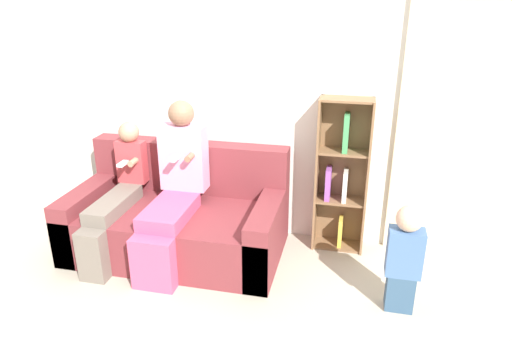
{
  "coord_description": "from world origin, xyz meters",
  "views": [
    {
      "loc": [
        1.11,
        -2.62,
        2.05
      ],
      "look_at": [
        0.37,
        0.62,
        0.76
      ],
      "focal_mm": 32.0,
      "sensor_mm": 36.0,
      "label": 1
    }
  ],
  "objects_px": {
    "child_seated": "(116,195)",
    "toddler_standing": "(404,257)",
    "couch": "(179,219)",
    "bookshelf": "(342,175)",
    "adult_seated": "(174,185)"
  },
  "relations": [
    {
      "from": "adult_seated",
      "to": "child_seated",
      "type": "height_order",
      "value": "adult_seated"
    },
    {
      "from": "toddler_standing",
      "to": "bookshelf",
      "type": "xyz_separation_m",
      "value": [
        -0.47,
        0.78,
        0.24
      ]
    },
    {
      "from": "adult_seated",
      "to": "toddler_standing",
      "type": "xyz_separation_m",
      "value": [
        1.75,
        -0.31,
        -0.23
      ]
    },
    {
      "from": "child_seated",
      "to": "bookshelf",
      "type": "height_order",
      "value": "bookshelf"
    },
    {
      "from": "child_seated",
      "to": "bookshelf",
      "type": "xyz_separation_m",
      "value": [
        1.78,
        0.53,
        0.13
      ]
    },
    {
      "from": "couch",
      "to": "toddler_standing",
      "type": "relative_size",
      "value": 2.24
    },
    {
      "from": "child_seated",
      "to": "toddler_standing",
      "type": "height_order",
      "value": "child_seated"
    },
    {
      "from": "adult_seated",
      "to": "couch",
      "type": "bearing_deg",
      "value": 105.24
    },
    {
      "from": "child_seated",
      "to": "toddler_standing",
      "type": "relative_size",
      "value": 1.35
    },
    {
      "from": "bookshelf",
      "to": "child_seated",
      "type": "bearing_deg",
      "value": -163.39
    },
    {
      "from": "adult_seated",
      "to": "bookshelf",
      "type": "relative_size",
      "value": 0.97
    },
    {
      "from": "couch",
      "to": "child_seated",
      "type": "xyz_separation_m",
      "value": [
        -0.47,
        -0.16,
        0.24
      ]
    },
    {
      "from": "adult_seated",
      "to": "bookshelf",
      "type": "distance_m",
      "value": 1.37
    },
    {
      "from": "adult_seated",
      "to": "child_seated",
      "type": "distance_m",
      "value": 0.51
    },
    {
      "from": "toddler_standing",
      "to": "bookshelf",
      "type": "relative_size",
      "value": 0.6
    }
  ]
}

